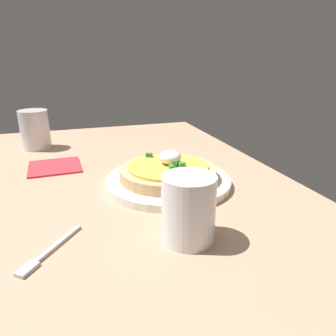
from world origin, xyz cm
name	(u,v)px	position (x,y,z in cm)	size (l,w,h in cm)	color
dining_table	(123,183)	(0.00, 0.00, 1.23)	(98.16, 64.69, 2.46)	tan
plate	(168,181)	(-6.18, -7.69, 3.17)	(24.05, 24.05, 1.41)	silver
pizza	(168,171)	(-6.12, -7.73, 5.23)	(18.47, 18.47, 5.17)	tan
cup_near	(35,132)	(28.55, 17.86, 7.01)	(7.40, 7.40, 10.16)	silver
cup_far	(188,212)	(-25.25, -4.35, 6.53)	(7.20, 7.20, 9.21)	silver
fork	(47,253)	(-23.20, 13.85, 2.71)	(9.85, 7.98, 0.50)	#B7B7BC
napkin	(55,167)	(10.91, 13.29, 2.66)	(10.98, 10.98, 0.40)	red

